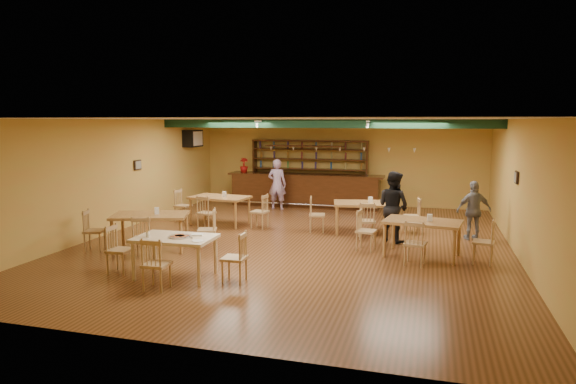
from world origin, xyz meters
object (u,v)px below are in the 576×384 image
(dining_table_a, at_px, (220,210))
(dining_table_d, at_px, (422,239))
(bar_counter, at_px, (305,190))
(patron_right_a, at_px, (393,206))
(dining_table_b, at_px, (364,217))
(near_table, at_px, (175,257))
(patron_bar, at_px, (277,184))
(dining_table_c, at_px, (151,232))

(dining_table_a, relative_size, dining_table_d, 1.00)
(bar_counter, distance_m, patron_right_a, 5.50)
(dining_table_b, bearing_deg, dining_table_d, -65.38)
(near_table, height_order, patron_bar, patron_bar)
(dining_table_b, xyz_separation_m, dining_table_d, (1.53, -2.10, -0.00))
(bar_counter, xyz_separation_m, patron_right_a, (3.32, -4.37, 0.30))
(bar_counter, relative_size, dining_table_d, 3.35)
(bar_counter, height_order, dining_table_d, bar_counter)
(bar_counter, bearing_deg, dining_table_d, -54.51)
(patron_right_a, bearing_deg, dining_table_c, 59.46)
(dining_table_c, relative_size, near_table, 1.14)
(bar_counter, height_order, dining_table_a, bar_counter)
(dining_table_d, bearing_deg, patron_right_a, 128.57)
(near_table, bearing_deg, dining_table_d, 30.44)
(dining_table_a, distance_m, patron_bar, 2.97)
(dining_table_a, relative_size, dining_table_c, 0.97)
(patron_right_a, bearing_deg, dining_table_a, 26.76)
(patron_bar, bearing_deg, dining_table_a, 71.78)
(bar_counter, xyz_separation_m, dining_table_d, (4.04, -5.67, -0.16))
(dining_table_b, relative_size, patron_bar, 0.95)
(dining_table_d, bearing_deg, dining_table_c, -160.50)
(patron_bar, xyz_separation_m, patron_right_a, (4.07, -3.55, 0.02))
(dining_table_c, xyz_separation_m, dining_table_d, (6.02, 1.08, -0.02))
(dining_table_b, xyz_separation_m, patron_right_a, (0.80, -0.80, 0.47))
(dining_table_d, bearing_deg, near_table, -138.59)
(patron_bar, bearing_deg, dining_table_b, 138.71)
(dining_table_b, bearing_deg, bar_counter, 113.73)
(near_table, bearing_deg, patron_right_a, 45.93)
(bar_counter, xyz_separation_m, patron_bar, (-0.76, -0.83, 0.28))
(patron_right_a, bearing_deg, bar_counter, -17.53)
(dining_table_a, relative_size, patron_bar, 0.95)
(patron_bar, relative_size, patron_right_a, 0.98)
(near_table, bearing_deg, patron_bar, 90.77)
(bar_counter, xyz_separation_m, near_table, (-0.43, -8.47, -0.17))
(patron_bar, distance_m, patron_right_a, 5.40)
(dining_table_b, distance_m, patron_right_a, 1.22)
(dining_table_d, relative_size, near_table, 1.10)
(near_table, relative_size, patron_bar, 0.87)
(dining_table_c, height_order, dining_table_d, dining_table_c)
(dining_table_a, xyz_separation_m, dining_table_d, (5.65, -2.04, -0.00))
(dining_table_a, height_order, dining_table_d, dining_table_a)
(dining_table_c, relative_size, patron_bar, 0.99)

